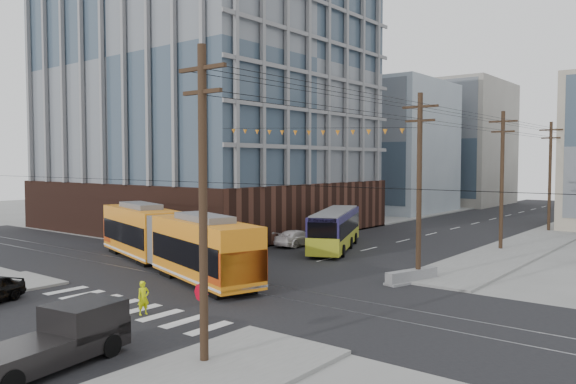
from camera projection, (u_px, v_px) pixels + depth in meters
name	position (u px, v px, depth m)	size (l,w,h in m)	color
ground	(176.00, 296.00, 29.47)	(160.00, 160.00, 0.00)	slate
office_building	(206.00, 94.00, 60.33)	(30.00, 25.00, 28.60)	#381E16
bg_bldg_nw_near	(379.00, 148.00, 80.26)	(18.00, 16.00, 18.00)	#8C99A5
bg_bldg_nw_far	(453.00, 144.00, 94.02)	(16.00, 18.00, 20.00)	gray
utility_pole_near	(203.00, 207.00, 19.21)	(0.30, 0.30, 11.00)	black
streetcar	(169.00, 240.00, 36.62)	(20.01, 2.81, 3.86)	orange
city_bus	(335.00, 229.00, 45.11)	(2.46, 11.33, 3.21)	#211C4A
pickup_truck	(46.00, 341.00, 18.91)	(2.06, 5.77, 1.96)	black
parked_car_silver	(249.00, 246.00, 42.02)	(1.46, 4.18, 1.38)	#A3A4A4
parked_car_white	(297.00, 238.00, 46.78)	(1.89, 4.64, 1.35)	silver
parked_car_grey	(329.00, 233.00, 50.48)	(2.18, 4.73, 1.31)	#4A4B4F
pedestrian	(143.00, 298.00, 25.74)	(0.57, 0.37, 1.56)	#D7E60B
stop_sign	(202.00, 320.00, 20.70)	(0.73, 0.73, 2.40)	red
jersey_barrier	(412.00, 276.00, 32.62)	(0.85, 3.76, 0.75)	gray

